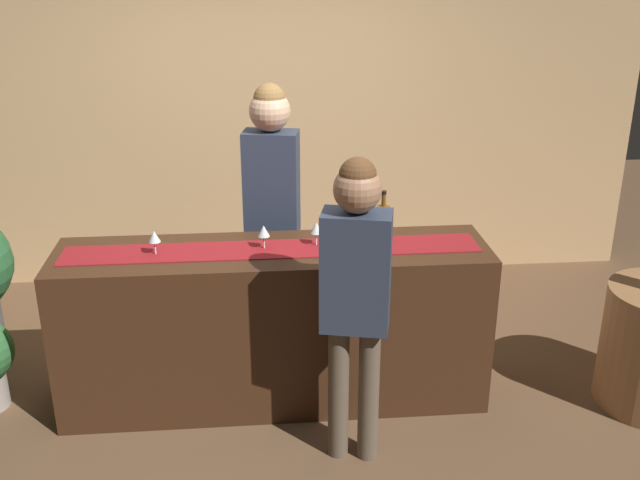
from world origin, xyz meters
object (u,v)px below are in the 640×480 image
(wine_glass_far_end, at_px, (154,237))
(bartender, at_px, (272,190))
(wine_bottle_green, at_px, (355,227))
(wine_glass_mid_counter, at_px, (264,232))
(wine_glass_near_customer, at_px, (316,229))
(wine_bottle_amber, at_px, (383,222))
(customer_sipping, at_px, (356,283))

(wine_glass_far_end, xyz_separation_m, bartender, (0.67, 0.60, 0.06))
(wine_bottle_green, bearing_deg, bartender, 129.73)
(wine_bottle_green, xyz_separation_m, wine_glass_mid_counter, (-0.52, -0.01, -0.01))
(wine_glass_near_customer, distance_m, bartender, 0.60)
(wine_bottle_amber, height_order, wine_glass_near_customer, wine_bottle_amber)
(wine_bottle_amber, bearing_deg, bartender, 142.29)
(wine_bottle_amber, height_order, wine_glass_mid_counter, wine_bottle_amber)
(wine_glass_mid_counter, bearing_deg, wine_glass_far_end, -177.02)
(bartender, bearing_deg, wine_glass_near_customer, 124.52)
(wine_glass_far_end, bearing_deg, wine_bottle_green, 2.21)
(wine_glass_near_customer, xyz_separation_m, customer_sipping, (0.14, -0.64, -0.05))
(wine_bottle_amber, distance_m, bartender, 0.80)
(wine_glass_near_customer, xyz_separation_m, bartender, (-0.24, 0.54, 0.06))
(wine_glass_near_customer, height_order, bartender, bartender)
(bartender, bearing_deg, wine_bottle_amber, 153.19)
(wine_bottle_green, bearing_deg, customer_sipping, -97.41)
(customer_sipping, bearing_deg, wine_bottle_green, 95.92)
(wine_glass_mid_counter, distance_m, bartender, 0.57)
(wine_glass_near_customer, distance_m, wine_glass_far_end, 0.91)
(wine_glass_mid_counter, xyz_separation_m, customer_sipping, (0.44, -0.62, -0.05))
(wine_bottle_amber, relative_size, wine_glass_far_end, 2.10)
(wine_glass_far_end, bearing_deg, wine_bottle_amber, 4.77)
(wine_glass_far_end, bearing_deg, wine_glass_mid_counter, 2.98)
(wine_bottle_amber, bearing_deg, customer_sipping, -110.01)
(wine_bottle_amber, height_order, bartender, bartender)
(wine_bottle_amber, relative_size, wine_glass_near_customer, 2.10)
(wine_bottle_amber, distance_m, wine_glass_far_end, 1.31)
(bartender, bearing_deg, wine_bottle_green, 140.63)
(wine_bottle_green, xyz_separation_m, wine_glass_far_end, (-1.13, -0.04, -0.01))
(wine_bottle_green, xyz_separation_m, wine_bottle_amber, (0.17, 0.06, 0.00))
(wine_glass_mid_counter, height_order, wine_glass_far_end, same)
(wine_glass_far_end, distance_m, customer_sipping, 1.20)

